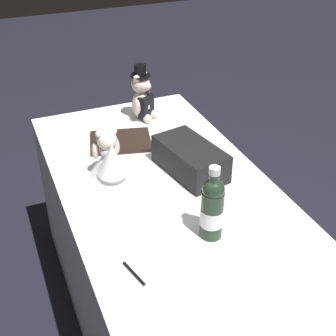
{
  "coord_description": "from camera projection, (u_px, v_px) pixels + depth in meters",
  "views": [
    {
      "loc": [
        1.43,
        -0.59,
        1.89
      ],
      "look_at": [
        0.0,
        0.0,
        0.89
      ],
      "focal_mm": 49.72,
      "sensor_mm": 36.0,
      "label": 1
    }
  ],
  "objects": [
    {
      "name": "reception_table",
      "position": [
        168.0,
        260.0,
        2.11
      ],
      "size": [
        1.69,
        0.84,
        0.79
      ],
      "primitive_type": "cube",
      "color": "white",
      "rests_on": "ground_plane"
    },
    {
      "name": "guestbook",
      "position": [
        121.0,
        141.0,
        2.2
      ],
      "size": [
        0.27,
        0.33,
        0.02
      ],
      "primitive_type": "cube",
      "rotation": [
        0.0,
        0.0,
        -0.24
      ],
      "color": "black",
      "rests_on": "reception_table"
    },
    {
      "name": "teddy_bear_bride",
      "position": [
        109.0,
        158.0,
        1.92
      ],
      "size": [
        0.21,
        0.17,
        0.22
      ],
      "color": "white",
      "rests_on": "reception_table"
    },
    {
      "name": "teddy_bear_groom",
      "position": [
        142.0,
        97.0,
        2.36
      ],
      "size": [
        0.14,
        0.13,
        0.29
      ],
      "color": "beige",
      "rests_on": "reception_table"
    },
    {
      "name": "gift_case_black",
      "position": [
        190.0,
        159.0,
        1.97
      ],
      "size": [
        0.36,
        0.24,
        0.13
      ],
      "color": "black",
      "rests_on": "reception_table"
    },
    {
      "name": "champagne_bottle",
      "position": [
        212.0,
        208.0,
        1.59
      ],
      "size": [
        0.08,
        0.08,
        0.29
      ],
      "color": "#1F3221",
      "rests_on": "reception_table"
    },
    {
      "name": "signing_pen",
      "position": [
        135.0,
        274.0,
        1.49
      ],
      "size": [
        0.13,
        0.04,
        0.01
      ],
      "color": "black",
      "rests_on": "reception_table"
    },
    {
      "name": "ground_plane",
      "position": [
        168.0,
        318.0,
        2.33
      ],
      "size": [
        12.0,
        12.0,
        0.0
      ],
      "primitive_type": "plane",
      "color": "black"
    }
  ]
}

